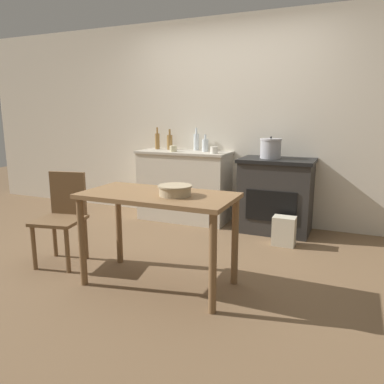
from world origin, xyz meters
TOP-DOWN VIEW (x-y plane):
  - ground_plane at (0.00, 0.00)m, footprint 14.00×14.00m
  - wall_back at (0.00, 1.58)m, footprint 8.00×0.07m
  - counter_cabinet at (-0.51, 1.30)m, footprint 1.19×0.52m
  - stove at (0.69, 1.28)m, footprint 0.85×0.58m
  - work_table at (0.11, -0.53)m, footprint 1.22×0.61m
  - chair at (-0.94, -0.46)m, footprint 0.47×0.47m
  - flour_sack at (0.88, 0.82)m, footprint 0.23×0.16m
  - stock_pot at (0.60, 1.28)m, footprint 0.25×0.25m
  - mixing_bowl_large at (0.27, -0.55)m, footprint 0.26×0.26m
  - bottle_far_left at (-0.42, 1.49)m, footprint 0.07×0.07m
  - bottle_left at (-0.96, 1.42)m, footprint 0.06×0.06m
  - bottle_mid_left at (-0.25, 1.38)m, footprint 0.08×0.08m
  - bottle_center_left at (-0.78, 1.42)m, footprint 0.07×0.07m
  - cup_center at (-0.06, 1.19)m, footprint 0.09×0.09m
  - cup_center_right at (-0.61, 1.19)m, footprint 0.09×0.09m

SIDE VIEW (x-z plane):
  - ground_plane at x=0.00m, z-range 0.00..0.00m
  - flour_sack at x=0.88m, z-range 0.00..0.31m
  - stove at x=0.69m, z-range 0.00..0.87m
  - chair at x=-0.94m, z-range 0.03..0.87m
  - counter_cabinet at x=-0.51m, z-range 0.00..0.91m
  - work_table at x=0.11m, z-range 0.26..1.03m
  - mixing_bowl_large at x=0.27m, z-range 0.77..0.85m
  - cup_center_right at x=-0.61m, z-range 0.90..0.98m
  - cup_center at x=-0.06m, z-range 0.90..0.99m
  - stock_pot at x=0.60m, z-range 0.86..1.11m
  - bottle_mid_left at x=-0.25m, z-range 0.88..1.09m
  - bottle_center_left at x=-0.78m, z-range 0.87..1.14m
  - bottle_left at x=-0.96m, z-range 0.87..1.16m
  - bottle_far_left at x=-0.42m, z-range 0.87..1.16m
  - wall_back at x=0.00m, z-range 0.00..2.55m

